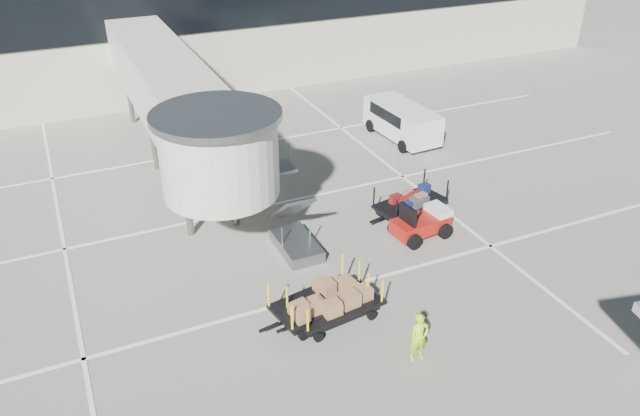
# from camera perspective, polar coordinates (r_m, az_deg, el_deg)

# --- Properties ---
(ground) EXTENTS (140.00, 140.00, 0.00)m
(ground) POSITION_cam_1_polar(r_m,az_deg,el_deg) (22.33, 6.21, -9.53)
(ground) COLOR #A6A094
(ground) RESTS_ON ground
(lane_markings) EXTENTS (40.00, 30.00, 0.02)m
(lane_markings) POSITION_cam_1_polar(r_m,az_deg,el_deg) (29.12, -4.09, 0.73)
(lane_markings) COLOR white
(lane_markings) RESTS_ON ground
(terminal) EXTENTS (64.00, 12.11, 15.20)m
(terminal) POSITION_cam_1_polar(r_m,az_deg,el_deg) (46.59, -13.32, 16.54)
(terminal) COLOR beige
(terminal) RESTS_ON ground
(jet_bridge) EXTENTS (5.70, 20.40, 6.03)m
(jet_bridge) POSITION_cam_1_polar(r_m,az_deg,el_deg) (29.15, -12.64, 9.35)
(jet_bridge) COLOR silver
(jet_bridge) RESTS_ON ground
(baggage_tug) EXTENTS (2.60, 1.81, 1.63)m
(baggage_tug) POSITION_cam_1_polar(r_m,az_deg,el_deg) (26.42, 9.30, -1.40)
(baggage_tug) COLOR maroon
(baggage_tug) RESTS_ON ground
(suitcase_cart) EXTENTS (4.02, 2.24, 1.54)m
(suitcase_cart) POSITION_cam_1_polar(r_m,az_deg,el_deg) (27.94, 8.29, 0.41)
(suitcase_cart) COLOR black
(suitcase_cart) RESTS_ON ground
(box_cart_near) EXTENTS (3.86, 1.90, 1.49)m
(box_cart_near) POSITION_cam_1_polar(r_m,az_deg,el_deg) (21.59, 1.35, -8.93)
(box_cart_near) COLOR black
(box_cart_near) RESTS_ON ground
(box_cart_far) EXTENTS (4.10, 2.20, 1.57)m
(box_cart_far) POSITION_cam_1_polar(r_m,az_deg,el_deg) (21.66, -0.28, -8.64)
(box_cart_far) COLOR black
(box_cart_far) RESTS_ON ground
(ground_worker) EXTENTS (0.65, 0.44, 1.75)m
(ground_worker) POSITION_cam_1_polar(r_m,az_deg,el_deg) (20.15, 9.04, -11.58)
(ground_worker) COLOR #B6E718
(ground_worker) RESTS_ON ground
(minivan) EXTENTS (2.45, 5.15, 1.91)m
(minivan) POSITION_cam_1_polar(r_m,az_deg,el_deg) (35.59, 7.39, 8.12)
(minivan) COLOR white
(minivan) RESTS_ON ground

